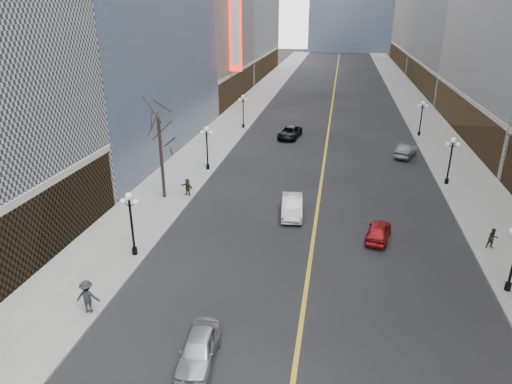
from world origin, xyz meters
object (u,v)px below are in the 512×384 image
at_px(streetlamp_west_3, 243,108).
at_px(car_sb_mid, 378,231).
at_px(streetlamp_east_3, 422,115).
at_px(car_sb_far, 406,150).
at_px(streetlamp_west_2, 207,143).
at_px(car_nb_far, 290,133).
at_px(car_nb_near, 198,349).
at_px(car_nb_mid, 292,206).
at_px(streetlamp_west_1, 131,218).
at_px(streetlamp_east_2, 451,156).

height_order(streetlamp_west_3, car_sb_mid, streetlamp_west_3).
height_order(streetlamp_east_3, car_sb_far, streetlamp_east_3).
xyz_separation_m(streetlamp_west_2, car_nb_far, (6.96, 14.15, -2.19)).
bearing_deg(car_nb_near, car_sb_far, 64.76).
height_order(car_nb_near, car_nb_mid, car_nb_mid).
xyz_separation_m(streetlamp_west_1, car_nb_far, (6.96, 32.15, -2.19)).
bearing_deg(car_nb_far, streetlamp_west_1, -94.07).
bearing_deg(car_nb_far, streetlamp_west_2, -108.05).
relative_size(streetlamp_west_2, car_sb_far, 0.99).
relative_size(streetlamp_west_2, car_nb_mid, 0.96).
bearing_deg(car_sb_far, streetlamp_west_1, 71.29).
relative_size(streetlamp_west_2, car_nb_near, 1.09).
relative_size(car_nb_near, car_nb_far, 0.81).
bearing_deg(streetlamp_east_2, car_sb_mid, -119.81).
xyz_separation_m(streetlamp_east_3, car_nb_mid, (-13.80, -27.43, -2.13)).
xyz_separation_m(streetlamp_west_2, car_sb_far, (20.80, 8.60, -2.15)).
xyz_separation_m(streetlamp_west_3, car_nb_far, (6.96, -3.85, -2.19)).
bearing_deg(streetlamp_west_2, car_nb_near, -74.93).
distance_m(streetlamp_east_3, car_nb_far, 17.22).
bearing_deg(car_nb_far, car_nb_mid, -75.00).
xyz_separation_m(streetlamp_east_3, car_sb_far, (-2.80, -9.40, -2.15)).
relative_size(streetlamp_east_3, streetlamp_west_1, 1.00).
relative_size(streetlamp_east_2, streetlamp_west_3, 1.00).
bearing_deg(car_nb_far, car_sb_mid, -62.24).
bearing_deg(car_sb_mid, streetlamp_east_3, -91.45).
xyz_separation_m(streetlamp_west_1, streetlamp_west_2, (0.00, 18.00, 0.00)).
bearing_deg(streetlamp_east_3, streetlamp_east_2, -90.00).
height_order(streetlamp_west_1, streetlamp_west_2, same).
height_order(car_nb_near, car_sb_far, car_sb_far).
bearing_deg(streetlamp_west_1, streetlamp_east_3, 56.75).
height_order(streetlamp_west_1, car_nb_near, streetlamp_west_1).
xyz_separation_m(streetlamp_east_2, car_nb_mid, (-13.80, -9.43, -2.13)).
bearing_deg(car_nb_near, car_nb_far, 86.11).
bearing_deg(car_sb_far, streetlamp_east_2, 127.35).
bearing_deg(car_nb_near, streetlamp_east_3, 65.66).
bearing_deg(car_nb_mid, streetlamp_west_1, -144.58).
relative_size(streetlamp_west_1, car_nb_mid, 0.96).
relative_size(car_nb_near, car_sb_far, 0.91).
bearing_deg(streetlamp_west_2, car_sb_far, 22.46).
height_order(streetlamp_east_3, streetlamp_west_2, same).
bearing_deg(car_nb_far, streetlamp_east_3, 21.15).
distance_m(streetlamp_east_2, streetlamp_east_3, 18.00).
bearing_deg(car_sb_mid, streetlamp_east_2, -108.07).
bearing_deg(streetlamp_west_1, streetlamp_west_3, 90.00).
height_order(streetlamp_east_2, streetlamp_west_3, same).
bearing_deg(streetlamp_east_2, car_nb_near, -121.44).
distance_m(streetlamp_east_3, streetlamp_west_1, 43.05).
height_order(car_nb_near, car_nb_far, car_nb_far).
height_order(streetlamp_west_2, car_sb_mid, streetlamp_west_2).
xyz_separation_m(car_nb_far, car_sb_far, (13.84, -5.56, 0.04)).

